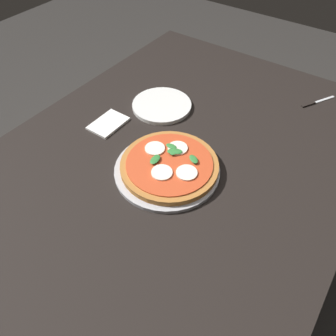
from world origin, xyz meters
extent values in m
plane|color=#2D2B28|center=(0.00, 0.00, 0.00)|extent=(6.00, 6.00, 0.00)
cube|color=black|center=(0.00, 0.00, 0.71)|extent=(1.58, 1.05, 0.04)
cube|color=black|center=(-0.71, -0.45, 0.34)|extent=(0.07, 0.07, 0.69)
cube|color=black|center=(-0.71, 0.45, 0.34)|extent=(0.07, 0.07, 0.69)
cylinder|color=#B2B2B7|center=(0.00, 0.02, 0.73)|extent=(0.32, 0.32, 0.01)
cylinder|color=#B27033|center=(-0.01, 0.02, 0.75)|extent=(0.29, 0.29, 0.02)
cylinder|color=#CC4723|center=(-0.01, 0.02, 0.76)|extent=(0.26, 0.26, 0.00)
cylinder|color=white|center=(0.04, 0.03, 0.76)|extent=(0.06, 0.06, 0.00)
cylinder|color=white|center=(0.00, 0.09, 0.76)|extent=(0.06, 0.06, 0.00)
cylinder|color=white|center=(-0.07, 0.01, 0.76)|extent=(0.06, 0.06, 0.00)
cylinder|color=white|center=(-0.03, -0.05, 0.76)|extent=(0.06, 0.06, 0.00)
ellipsoid|color=#337F38|center=(-0.06, -0.01, 0.77)|extent=(0.02, 0.04, 0.00)
ellipsoid|color=#337F38|center=(-0.05, 0.01, 0.77)|extent=(0.04, 0.03, 0.00)
ellipsoid|color=#337F38|center=(-0.05, 0.07, 0.77)|extent=(0.04, 0.04, 0.00)
ellipsoid|color=#337F38|center=(-0.05, 0.01, 0.77)|extent=(0.05, 0.05, 0.00)
ellipsoid|color=#337F38|center=(0.01, -0.02, 0.77)|extent=(0.05, 0.03, 0.00)
cylinder|color=white|center=(-0.25, -0.19, 0.73)|extent=(0.22, 0.22, 0.01)
cube|color=white|center=(-0.06, -0.28, 0.73)|extent=(0.13, 0.09, 0.01)
cube|color=black|center=(-0.57, 0.25, 0.73)|extent=(0.06, 0.04, 0.01)
cube|color=silver|center=(-0.64, 0.29, 0.73)|extent=(0.09, 0.05, 0.00)
camera|label=1|loc=(0.56, 0.42, 1.47)|focal=35.93mm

